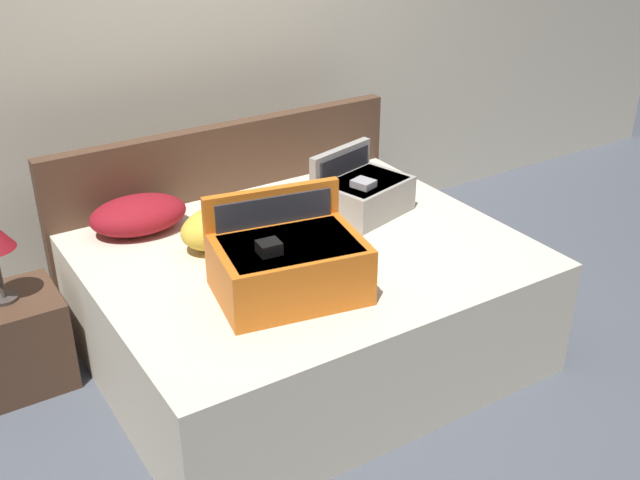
{
  "coord_description": "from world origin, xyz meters",
  "views": [
    {
      "loc": [
        -1.59,
        -2.23,
        2.2
      ],
      "look_at": [
        0.0,
        0.28,
        0.67
      ],
      "focal_mm": 42.9,
      "sensor_mm": 36.0,
      "label": 1
    }
  ],
  "objects_px": {
    "hard_case_large": "(288,263)",
    "hard_case_medium": "(362,192)",
    "pillow_near_headboard": "(138,215)",
    "pillow_center_head": "(224,226)",
    "nightstand": "(14,341)",
    "bed": "(307,303)"
  },
  "relations": [
    {
      "from": "pillow_center_head",
      "to": "nightstand",
      "type": "bearing_deg",
      "value": 163.41
    },
    {
      "from": "hard_case_large",
      "to": "pillow_center_head",
      "type": "xyz_separation_m",
      "value": [
        -0.04,
        0.53,
        -0.04
      ]
    },
    {
      "from": "bed",
      "to": "hard_case_large",
      "type": "height_order",
      "value": "hard_case_large"
    },
    {
      "from": "bed",
      "to": "hard_case_medium",
      "type": "xyz_separation_m",
      "value": [
        0.45,
        0.2,
        0.39
      ]
    },
    {
      "from": "pillow_near_headboard",
      "to": "hard_case_large",
      "type": "bearing_deg",
      "value": -70.45
    },
    {
      "from": "bed",
      "to": "hard_case_large",
      "type": "bearing_deg",
      "value": -132.2
    },
    {
      "from": "pillow_near_headboard",
      "to": "pillow_center_head",
      "type": "xyz_separation_m",
      "value": [
        0.28,
        -0.35,
        0.01
      ]
    },
    {
      "from": "hard_case_large",
      "to": "nightstand",
      "type": "xyz_separation_m",
      "value": [
        -0.97,
        0.8,
        -0.49
      ]
    },
    {
      "from": "hard_case_medium",
      "to": "nightstand",
      "type": "relative_size",
      "value": 1.12
    },
    {
      "from": "pillow_near_headboard",
      "to": "nightstand",
      "type": "bearing_deg",
      "value": -173.72
    },
    {
      "from": "hard_case_medium",
      "to": "pillow_near_headboard",
      "type": "height_order",
      "value": "hard_case_medium"
    },
    {
      "from": "hard_case_large",
      "to": "pillow_near_headboard",
      "type": "bearing_deg",
      "value": 120.1
    },
    {
      "from": "pillow_near_headboard",
      "to": "pillow_center_head",
      "type": "height_order",
      "value": "pillow_center_head"
    },
    {
      "from": "nightstand",
      "to": "hard_case_large",
      "type": "bearing_deg",
      "value": -39.57
    },
    {
      "from": "hard_case_large",
      "to": "hard_case_medium",
      "type": "xyz_separation_m",
      "value": [
        0.71,
        0.49,
        -0.03
      ]
    },
    {
      "from": "nightstand",
      "to": "bed",
      "type": "bearing_deg",
      "value": -22.83
    },
    {
      "from": "hard_case_medium",
      "to": "nightstand",
      "type": "height_order",
      "value": "hard_case_medium"
    },
    {
      "from": "pillow_near_headboard",
      "to": "pillow_center_head",
      "type": "distance_m",
      "value": 0.45
    },
    {
      "from": "bed",
      "to": "pillow_near_headboard",
      "type": "distance_m",
      "value": 0.9
    },
    {
      "from": "hard_case_large",
      "to": "hard_case_medium",
      "type": "distance_m",
      "value": 0.86
    },
    {
      "from": "hard_case_large",
      "to": "pillow_near_headboard",
      "type": "xyz_separation_m",
      "value": [
        -0.31,
        0.88,
        -0.06
      ]
    },
    {
      "from": "pillow_near_headboard",
      "to": "bed",
      "type": "bearing_deg",
      "value": -46.03
    }
  ]
}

